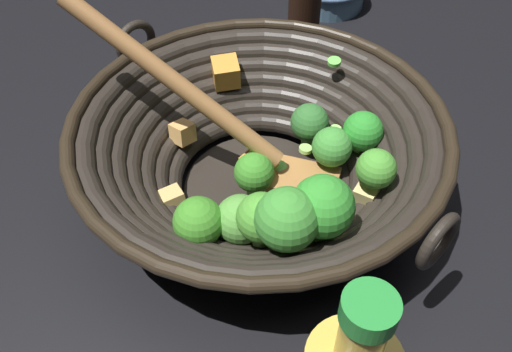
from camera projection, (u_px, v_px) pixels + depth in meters
name	position (u px, v px, depth m)	size (l,w,h in m)	color
ground_plane	(259.00, 192.00, 0.61)	(4.00, 4.00, 0.00)	black
wok	(260.00, 151.00, 0.56)	(0.40, 0.38, 0.21)	black
soy_sauce_bottle	(305.00, 4.00, 0.74)	(0.04, 0.04, 0.19)	black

